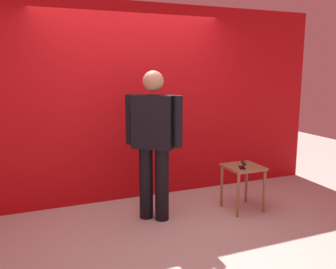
% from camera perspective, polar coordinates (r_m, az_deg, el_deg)
% --- Properties ---
extents(ground_plane, '(12.00, 12.00, 0.00)m').
position_cam_1_polar(ground_plane, '(4.09, -0.20, -15.46)').
color(ground_plane, '#B7B2A8').
extents(back_wall_red, '(5.76, 0.12, 2.65)m').
position_cam_1_polar(back_wall_red, '(4.92, -5.91, 4.96)').
color(back_wall_red, '#B30D12').
rests_on(back_wall_red, ground_plane).
extents(standing_person, '(0.61, 0.53, 1.77)m').
position_cam_1_polar(standing_person, '(4.19, -2.29, -0.58)').
color(standing_person, black).
rests_on(standing_person, ground_plane).
extents(side_table, '(0.44, 0.44, 0.58)m').
position_cam_1_polar(side_table, '(4.68, 11.79, -6.17)').
color(side_table, olive).
rests_on(side_table, ground_plane).
extents(cell_phone, '(0.12, 0.16, 0.01)m').
position_cam_1_polar(cell_phone, '(4.55, 11.65, -5.16)').
color(cell_phone, black).
rests_on(cell_phone, side_table).
extents(tv_remote, '(0.11, 0.17, 0.02)m').
position_cam_1_polar(tv_remote, '(4.75, 11.88, -4.45)').
color(tv_remote, black).
rests_on(tv_remote, side_table).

